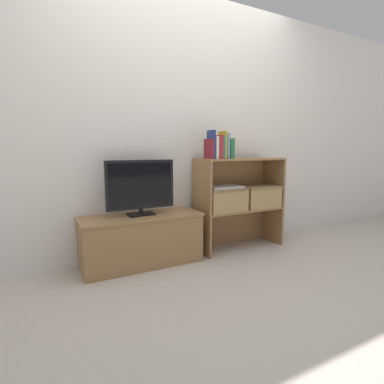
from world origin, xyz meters
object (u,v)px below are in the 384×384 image
object	(u,v)px
book_mustard	(223,145)
storage_basket_left	(223,198)
tv	(141,186)
book_ivory	(214,148)
laptop	(223,187)
book_maroon	(209,149)
book_teal	(220,148)
book_skyblue	(225,146)
tv_stand	(142,240)
book_navy	(211,145)
book_crimson	(217,147)
book_forest	(228,149)
storage_basket_right	(257,195)

from	to	relation	value
book_mustard	storage_basket_left	distance (m)	0.50
tv	book_mustard	world-z (taller)	book_mustard
book_ivory	laptop	xyz separation A→B (m)	(0.14, 0.05, -0.37)
book_ivory	tv	bearing A→B (deg)	173.23
book_maroon	book_teal	xyz separation A→B (m)	(0.12, 0.00, 0.01)
book_skyblue	tv_stand	bearing A→B (deg)	174.14
book_navy	book_teal	world-z (taller)	book_navy
storage_basket_left	tv_stand	bearing A→B (deg)	177.81
tv_stand	book_teal	size ratio (longest dim) A/B	5.17
book_navy	book_mustard	size ratio (longest dim) A/B	1.02
book_teal	tv	bearing A→B (deg)	173.84
book_navy	storage_basket_left	world-z (taller)	book_navy
book_crimson	book_teal	bearing A→B (deg)	0.00
book_ivory	book_maroon	bearing A→B (deg)	-180.00
book_forest	book_skyblue	bearing A→B (deg)	-180.00
book_maroon	book_mustard	bearing A→B (deg)	0.00
book_maroon	laptop	world-z (taller)	book_maroon
book_mustard	laptop	world-z (taller)	book_mustard
book_ivory	book_forest	size ratio (longest dim) A/B	1.10
laptop	tv	bearing A→B (deg)	177.92
storage_basket_left	book_mustard	bearing A→B (deg)	-130.60
book_mustard	book_forest	distance (m)	0.07
book_ivory	book_forest	bearing A→B (deg)	-0.00
book_skyblue	book_forest	bearing A→B (deg)	0.00
book_mustard	book_forest	xyz separation A→B (m)	(0.06, 0.00, -0.03)
book_crimson	storage_basket_left	xyz separation A→B (m)	(0.10, 0.05, -0.48)
tv_stand	laptop	xyz separation A→B (m)	(0.80, -0.03, 0.41)
book_forest	book_teal	bearing A→B (deg)	180.00
tv_stand	book_maroon	bearing A→B (deg)	-7.51
book_ivory	book_teal	size ratio (longest dim) A/B	1.01
book_crimson	laptop	distance (m)	0.39
book_teal	book_forest	distance (m)	0.09
book_skyblue	laptop	world-z (taller)	book_skyblue
tv_stand	book_forest	bearing A→B (deg)	-5.61
book_crimson	book_skyblue	size ratio (longest dim) A/B	0.91
book_crimson	book_ivory	bearing A→B (deg)	180.00
book_crimson	tv_stand	bearing A→B (deg)	173.43
book_ivory	book_crimson	distance (m)	0.03
book_maroon	storage_basket_left	bearing A→B (deg)	14.79
book_skyblue	laptop	size ratio (longest dim) A/B	0.67
book_teal	storage_basket_right	world-z (taller)	book_teal
book_teal	laptop	bearing A→B (deg)	35.90
book_navy	book_mustard	xyz separation A→B (m)	(0.12, 0.00, -0.00)
book_maroon	book_skyblue	distance (m)	0.18
book_forest	storage_basket_right	bearing A→B (deg)	7.07
tv	storage_basket_right	world-z (taller)	tv
book_forest	tv_stand	bearing A→B (deg)	174.39
book_mustard	storage_basket_left	bearing A→B (deg)	49.40
book_ivory	storage_basket_right	distance (m)	0.73
tv	book_skyblue	world-z (taller)	book_skyblue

